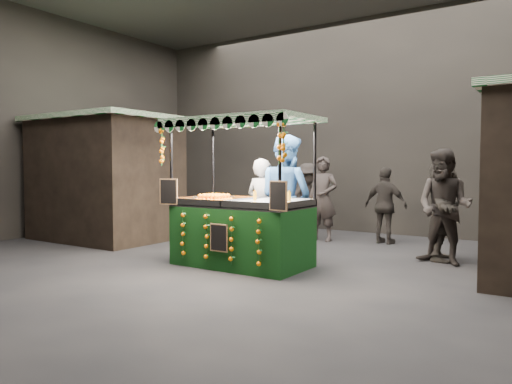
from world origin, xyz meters
The scene contains 13 objects.
ground centered at (0.00, 0.00, 0.00)m, with size 12.00×12.00×0.00m, color black.
market_hall centered at (0.00, 0.00, 3.38)m, with size 12.10×10.10×5.05m.
neighbour_stall_left centered at (-4.40, 1.00, 1.31)m, with size 3.00×2.20×2.60m.
juice_stall centered at (-0.33, 0.24, 0.71)m, with size 2.36×1.39×2.29m.
vendor_grey centered at (-0.52, 1.14, 0.84)m, with size 0.64×0.44×1.68m.
vendor_blue centered at (-0.02, 1.09, 1.03)m, with size 1.18×1.03×2.06m.
shopper_0 centered at (-0.40, 3.28, 0.88)m, with size 0.65×0.43×1.76m.
shopper_1 centered at (2.27, 2.08, 0.91)m, with size 1.01×0.86×1.82m.
shopper_2 centered at (0.83, 3.61, 0.77)m, with size 0.95×0.52×1.54m.
shopper_3 centered at (-0.97, 3.74, 0.81)m, with size 1.09×1.20×1.62m.
shopper_4 centered at (-4.33, 2.89, 0.92)m, with size 0.98×0.72×1.84m.
shopper_5 centered at (2.16, 2.44, 0.82)m, with size 0.73×1.59×1.65m.
shopper_6 centered at (2.74, 3.84, 0.87)m, with size 0.62×0.74×1.74m.
Camera 1 is at (3.94, -5.85, 1.54)m, focal length 33.91 mm.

